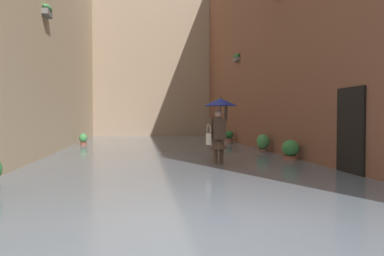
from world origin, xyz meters
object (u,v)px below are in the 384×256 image
at_px(potted_plant_near_left, 290,151).
at_px(potted_plant_near_right, 83,140).
at_px(person_wading, 219,118).
at_px(potted_plant_mid_left, 263,144).
at_px(potted_plant_far_left, 229,138).

height_order(potted_plant_near_left, potted_plant_near_right, potted_plant_near_left).
distance_m(potted_plant_near_left, potted_plant_near_right, 10.21).
xyz_separation_m(person_wading, potted_plant_near_right, (4.92, -7.62, -1.06)).
bearing_deg(potted_plant_mid_left, person_wading, 51.63).
bearing_deg(person_wading, potted_plant_far_left, -106.06).
distance_m(potted_plant_mid_left, potted_plant_far_left, 5.18).
height_order(potted_plant_mid_left, potted_plant_far_left, potted_plant_mid_left).
bearing_deg(potted_plant_near_left, potted_plant_near_right, -44.38).
height_order(person_wading, potted_plant_far_left, person_wading).
xyz_separation_m(potted_plant_near_left, potted_plant_far_left, (0.02, -7.70, -0.01)).
bearing_deg(person_wading, potted_plant_near_left, -168.51).
xyz_separation_m(person_wading, potted_plant_mid_left, (-2.37, -3.00, -1.01)).
height_order(potted_plant_near_right, potted_plant_mid_left, potted_plant_mid_left).
distance_m(potted_plant_near_left, potted_plant_mid_left, 2.52).
bearing_deg(potted_plant_near_right, potted_plant_far_left, -175.65).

